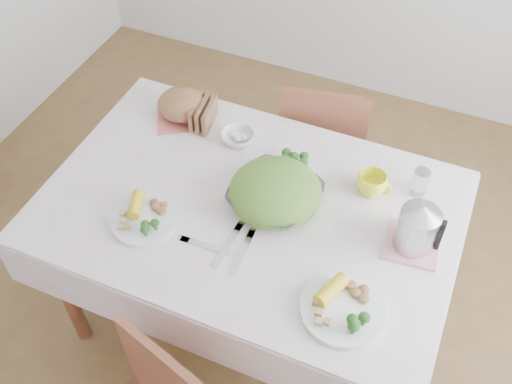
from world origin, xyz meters
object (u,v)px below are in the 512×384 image
at_px(dinner_plate_right, 343,310).
at_px(yellow_mug, 372,184).
at_px(electric_kettle, 419,224).
at_px(salad_bowl, 275,197).
at_px(dining_table, 250,266).
at_px(dinner_plate_left, 144,219).
at_px(chair_far, 324,139).

relative_size(dinner_plate_right, yellow_mug, 2.48).
bearing_deg(electric_kettle, salad_bowl, 169.83).
bearing_deg(dining_table, dinner_plate_right, -32.84).
xyz_separation_m(dinner_plate_left, electric_kettle, (0.90, 0.27, 0.11)).
bearing_deg(yellow_mug, salad_bowl, -147.43).
height_order(dining_table, dinner_plate_right, dinner_plate_right).
distance_m(dinner_plate_right, electric_kettle, 0.38).
bearing_deg(electric_kettle, dining_table, 173.83).
xyz_separation_m(salad_bowl, electric_kettle, (0.50, 0.01, 0.08)).
relative_size(dining_table, electric_kettle, 7.34).
distance_m(chair_far, salad_bowl, 0.79).
distance_m(salad_bowl, electric_kettle, 0.51).
distance_m(dining_table, dinner_plate_right, 0.67).
relative_size(chair_far, dinner_plate_left, 3.64).
distance_m(yellow_mug, electric_kettle, 0.28).
xyz_separation_m(salad_bowl, yellow_mug, (0.30, 0.19, 0.00)).
bearing_deg(salad_bowl, dinner_plate_right, -42.43).
bearing_deg(dinner_plate_right, dinner_plate_left, 174.56).
height_order(salad_bowl, dinner_plate_right, salad_bowl).
relative_size(dining_table, dinner_plate_left, 5.80).
bearing_deg(dinner_plate_right, electric_kettle, 67.60).
relative_size(dinner_plate_right, electric_kettle, 1.43).
height_order(dining_table, salad_bowl, salad_bowl).
bearing_deg(dinner_plate_left, electric_kettle, 16.63).
xyz_separation_m(dinner_plate_left, dinner_plate_right, (0.76, -0.07, 0.00)).
bearing_deg(chair_far, dinner_plate_right, 99.32).
relative_size(dining_table, chair_far, 1.59).
relative_size(dinner_plate_left, dinner_plate_right, 0.89).
height_order(salad_bowl, yellow_mug, yellow_mug).
height_order(dinner_plate_left, electric_kettle, electric_kettle).
distance_m(chair_far, dinner_plate_left, 1.08).
distance_m(dinner_plate_right, yellow_mug, 0.53).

